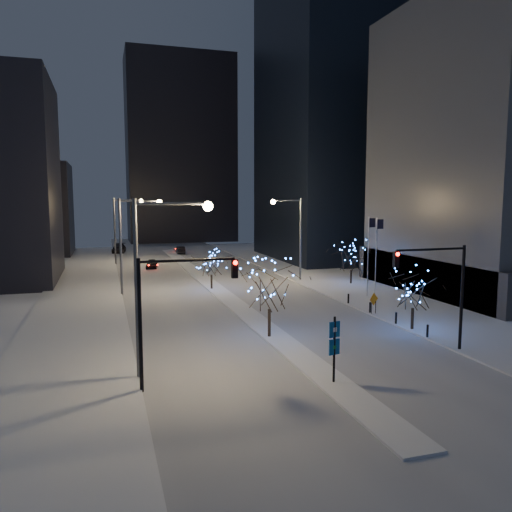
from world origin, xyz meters
name	(u,v)px	position (x,y,z in m)	size (l,w,h in m)	color
ground	(319,372)	(0.00, 0.00, 0.00)	(160.00, 160.00, 0.00)	white
road	(203,279)	(0.00, 35.00, 0.01)	(20.00, 130.00, 0.02)	#B4B9C4
median	(211,285)	(0.00, 30.00, 0.07)	(2.00, 80.00, 0.15)	silver
east_sidewalk	(372,293)	(15.00, 20.00, 0.07)	(10.00, 90.00, 0.15)	silver
west_sidewalk	(78,312)	(-14.00, 20.00, 0.07)	(8.00, 90.00, 0.15)	silver
filler_west_far	(16,209)	(-26.00, 70.00, 8.00)	(18.00, 16.00, 16.00)	black
horizon_block	(180,150)	(6.00, 92.00, 21.00)	(24.00, 14.00, 42.00)	black
street_lamp_w_near	(156,262)	(-8.94, 2.00, 6.50)	(4.40, 0.56, 10.00)	#595E66
street_lamp_w_mid	(131,232)	(-8.94, 27.00, 6.50)	(4.40, 0.56, 10.00)	#595E66
street_lamp_w_far	(122,221)	(-8.94, 52.00, 6.50)	(4.40, 0.56, 10.00)	#595E66
street_lamp_east	(293,228)	(10.08, 30.00, 6.45)	(3.90, 0.56, 10.00)	#595E66
traffic_signal_west	(170,300)	(-8.44, 0.00, 4.76)	(5.26, 0.43, 7.00)	black
traffic_signal_east	(442,281)	(8.94, 1.00, 4.76)	(5.26, 0.43, 7.00)	black
flagpoles	(373,252)	(13.37, 17.25, 4.80)	(1.35, 2.60, 8.00)	silver
bollards	(382,312)	(10.20, 10.00, 0.60)	(0.16, 12.16, 0.90)	black
car_near	(152,264)	(-5.17, 46.43, 0.64)	(1.50, 3.73, 1.27)	black
car_mid	(180,250)	(1.50, 63.67, 0.67)	(1.41, 4.06, 1.34)	black
car_far	(119,248)	(-9.00, 68.84, 0.80)	(2.23, 5.50, 1.60)	black
holiday_tree_median_near	(269,286)	(-0.50, 7.53, 3.81)	(5.07, 5.07, 5.69)	black
holiday_tree_median_far	(211,263)	(-0.50, 27.34, 2.92)	(3.73, 3.73, 4.31)	black
holiday_tree_plaza_near	(413,290)	(10.50, 6.28, 3.14)	(4.86, 4.86, 4.67)	black
holiday_tree_plaza_far	(351,257)	(15.65, 25.85, 3.27)	(5.46, 5.46, 5.00)	black
wayfinding_sign	(334,343)	(-0.01, -1.94, 2.29)	(0.66, 0.22, 3.74)	black
construction_sign	(374,301)	(10.30, 11.59, 1.23)	(1.02, 0.47, 1.80)	black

